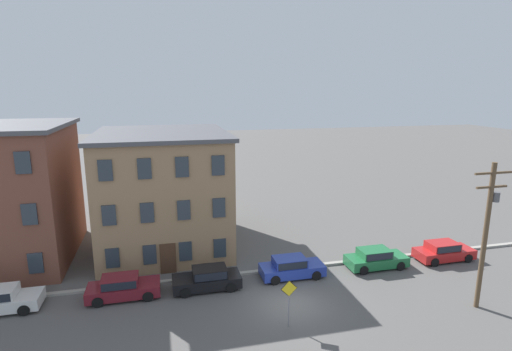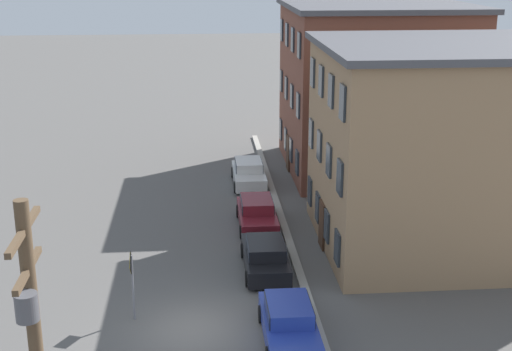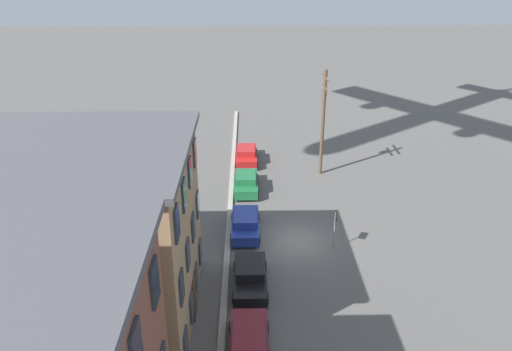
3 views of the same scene
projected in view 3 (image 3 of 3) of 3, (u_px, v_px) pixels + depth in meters
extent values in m
plane|color=#565451|center=(297.00, 241.00, 32.44)|extent=(200.00, 200.00, 0.00)
cube|color=#9E998E|center=(228.00, 240.00, 32.34)|extent=(56.00, 0.36, 0.16)
cube|color=#2D3842|center=(136.00, 349.00, 12.29)|extent=(0.90, 0.10, 1.40)
cube|color=#2D3842|center=(155.00, 283.00, 14.76)|extent=(0.90, 0.10, 1.40)
cube|color=#9E7A56|center=(71.00, 241.00, 23.89)|extent=(9.80, 11.38, 9.13)
cube|color=#4C4C51|center=(54.00, 150.00, 21.93)|extent=(10.30, 11.88, 0.30)
cube|color=#2D3842|center=(186.00, 344.00, 21.89)|extent=(0.90, 0.10, 1.40)
cube|color=#2D3842|center=(182.00, 287.00, 20.63)|extent=(0.90, 0.10, 1.40)
cube|color=#2D3842|center=(177.00, 223.00, 19.37)|extent=(0.90, 0.10, 1.40)
cube|color=#2D3842|center=(192.00, 307.00, 24.12)|extent=(0.90, 0.10, 1.40)
cube|color=#2D3842|center=(188.00, 254.00, 22.86)|extent=(0.90, 0.10, 1.40)
cube|color=#2D3842|center=(184.00, 195.00, 21.60)|extent=(0.90, 0.10, 1.40)
cube|color=#2D3842|center=(196.00, 277.00, 26.35)|extent=(0.90, 0.10, 1.40)
cube|color=#2D3842|center=(193.00, 227.00, 25.09)|extent=(0.90, 0.10, 1.40)
cube|color=#2D3842|center=(190.00, 172.00, 23.83)|extent=(0.90, 0.10, 1.40)
cube|color=#2D3842|center=(200.00, 251.00, 28.58)|extent=(0.90, 0.10, 1.40)
cube|color=#2D3842|center=(198.00, 204.00, 27.32)|extent=(0.90, 0.10, 1.40)
cube|color=#2D3842|center=(195.00, 153.00, 26.05)|extent=(0.90, 0.10, 1.40)
cube|color=#472D1E|center=(194.00, 298.00, 25.41)|extent=(1.10, 0.10, 2.20)
cube|color=maroon|center=(249.00, 346.00, 23.16)|extent=(4.40, 1.80, 0.70)
cube|color=maroon|center=(249.00, 338.00, 22.71)|extent=(2.20, 1.51, 0.55)
cube|color=#1E232D|center=(249.00, 338.00, 22.71)|extent=(2.02, 1.58, 0.48)
cylinder|color=black|center=(232.00, 328.00, 24.54)|extent=(0.66, 0.22, 0.66)
cylinder|color=black|center=(266.00, 327.00, 24.57)|extent=(0.66, 0.22, 0.66)
cube|color=black|center=(250.00, 279.00, 27.84)|extent=(4.40, 1.80, 0.70)
cube|color=black|center=(250.00, 267.00, 27.77)|extent=(2.20, 1.51, 0.55)
cube|color=#1E232D|center=(250.00, 267.00, 27.77)|extent=(2.02, 1.58, 0.48)
cylinder|color=black|center=(266.00, 298.00, 26.62)|extent=(0.66, 0.22, 0.66)
cylinder|color=black|center=(234.00, 298.00, 26.59)|extent=(0.66, 0.22, 0.66)
cylinder|color=black|center=(265.00, 266.00, 29.26)|extent=(0.66, 0.22, 0.66)
cylinder|color=black|center=(236.00, 267.00, 29.23)|extent=(0.66, 0.22, 0.66)
cube|color=#233899|center=(245.00, 225.00, 33.25)|extent=(4.40, 1.80, 0.70)
cube|color=#233899|center=(245.00, 218.00, 32.81)|extent=(2.20, 1.51, 0.55)
cube|color=#1E232D|center=(245.00, 218.00, 32.81)|extent=(2.02, 1.58, 0.48)
cylinder|color=black|center=(233.00, 217.00, 34.64)|extent=(0.66, 0.22, 0.66)
cylinder|color=black|center=(258.00, 217.00, 34.66)|extent=(0.66, 0.22, 0.66)
cylinder|color=black|center=(232.00, 239.00, 32.00)|extent=(0.66, 0.22, 0.66)
cylinder|color=black|center=(259.00, 239.00, 32.02)|extent=(0.66, 0.22, 0.66)
cube|color=#1E6638|center=(246.00, 184.00, 39.11)|extent=(4.40, 1.80, 0.70)
cube|color=#1E6638|center=(246.00, 177.00, 38.67)|extent=(2.20, 1.51, 0.55)
cube|color=#1E232D|center=(246.00, 177.00, 38.67)|extent=(2.02, 1.58, 0.48)
cylinder|color=black|center=(236.00, 178.00, 40.50)|extent=(0.66, 0.22, 0.66)
cylinder|color=black|center=(257.00, 178.00, 40.52)|extent=(0.66, 0.22, 0.66)
cylinder|color=black|center=(235.00, 194.00, 37.86)|extent=(0.66, 0.22, 0.66)
cylinder|color=black|center=(257.00, 194.00, 37.88)|extent=(0.66, 0.22, 0.66)
cube|color=#B21E1E|center=(246.00, 156.00, 44.29)|extent=(4.40, 1.80, 0.70)
cube|color=#B21E1E|center=(246.00, 150.00, 43.85)|extent=(2.20, 1.51, 0.55)
cube|color=#1E232D|center=(246.00, 150.00, 43.85)|extent=(2.02, 1.58, 0.48)
cylinder|color=black|center=(237.00, 152.00, 45.68)|extent=(0.66, 0.22, 0.66)
cylinder|color=black|center=(256.00, 152.00, 45.70)|extent=(0.66, 0.22, 0.66)
cylinder|color=black|center=(237.00, 165.00, 43.04)|extent=(0.66, 0.22, 0.66)
cylinder|color=black|center=(256.00, 165.00, 43.07)|extent=(0.66, 0.22, 0.66)
cylinder|color=slate|center=(334.00, 231.00, 31.12)|extent=(0.08, 0.08, 2.59)
cube|color=yellow|center=(336.00, 217.00, 30.71)|extent=(0.87, 0.03, 0.87)
cube|color=black|center=(336.00, 217.00, 30.71)|extent=(0.94, 0.02, 0.94)
cylinder|color=brown|center=(323.00, 124.00, 40.38)|extent=(0.28, 0.28, 8.81)
cube|color=brown|center=(326.00, 77.00, 38.80)|extent=(2.40, 0.12, 0.12)
cube|color=brown|center=(325.00, 87.00, 39.14)|extent=(2.00, 0.12, 0.12)
cylinder|color=#515156|center=(324.00, 94.00, 39.70)|extent=(0.44, 0.44, 0.55)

